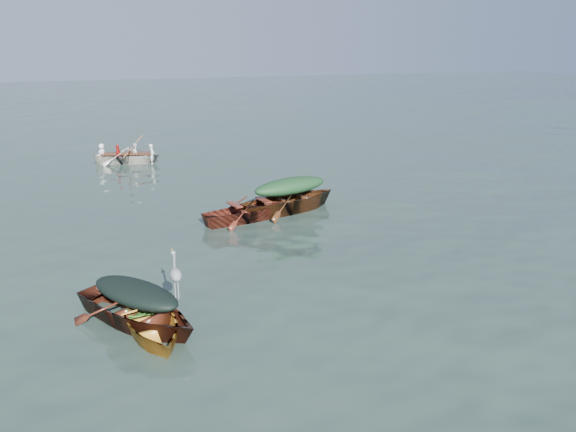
{
  "coord_description": "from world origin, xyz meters",
  "views": [
    {
      "loc": [
        -4.65,
        -12.58,
        5.18
      ],
      "look_at": [
        0.41,
        1.45,
        0.5
      ],
      "focal_mm": 35.0,
      "sensor_mm": 36.0,
      "label": 1
    }
  ],
  "objects_px": {
    "dark_covered_boat": "(138,325)",
    "rowed_boat": "(128,163)",
    "yellow_dinghy": "(151,332)",
    "heron": "(176,282)",
    "open_wooden_boat": "(250,220)",
    "green_tarp_boat": "(290,211)"
  },
  "relations": [
    {
      "from": "yellow_dinghy",
      "to": "open_wooden_boat",
      "type": "relative_size",
      "value": 0.77
    },
    {
      "from": "rowed_boat",
      "to": "yellow_dinghy",
      "type": "bearing_deg",
      "value": -168.17
    },
    {
      "from": "green_tarp_boat",
      "to": "dark_covered_boat",
      "type": "bearing_deg",
      "value": 122.43
    },
    {
      "from": "yellow_dinghy",
      "to": "heron",
      "type": "height_order",
      "value": "heron"
    },
    {
      "from": "open_wooden_boat",
      "to": "heron",
      "type": "xyz_separation_m",
      "value": [
        -3.08,
        -5.82,
        0.88
      ]
    },
    {
      "from": "open_wooden_boat",
      "to": "heron",
      "type": "bearing_deg",
      "value": 139.36
    },
    {
      "from": "dark_covered_boat",
      "to": "open_wooden_boat",
      "type": "bearing_deg",
      "value": 20.66
    },
    {
      "from": "yellow_dinghy",
      "to": "green_tarp_boat",
      "type": "xyz_separation_m",
      "value": [
        5.08,
        6.37,
        0.0
      ]
    },
    {
      "from": "rowed_boat",
      "to": "heron",
      "type": "xyz_separation_m",
      "value": [
        -0.29,
        -15.49,
        0.88
      ]
    },
    {
      "from": "dark_covered_boat",
      "to": "open_wooden_boat",
      "type": "distance_m",
      "value": 6.74
    },
    {
      "from": "green_tarp_boat",
      "to": "open_wooden_boat",
      "type": "distance_m",
      "value": 1.52
    },
    {
      "from": "yellow_dinghy",
      "to": "rowed_boat",
      "type": "height_order",
      "value": "rowed_boat"
    },
    {
      "from": "yellow_dinghy",
      "to": "rowed_boat",
      "type": "relative_size",
      "value": 0.8
    },
    {
      "from": "yellow_dinghy",
      "to": "heron",
      "type": "xyz_separation_m",
      "value": [
        0.54,
        0.13,
        0.88
      ]
    },
    {
      "from": "open_wooden_boat",
      "to": "rowed_boat",
      "type": "relative_size",
      "value": 1.04
    },
    {
      "from": "yellow_dinghy",
      "to": "rowed_boat",
      "type": "distance_m",
      "value": 15.64
    },
    {
      "from": "open_wooden_boat",
      "to": "yellow_dinghy",
      "type": "bearing_deg",
      "value": 135.93
    },
    {
      "from": "rowed_boat",
      "to": "heron",
      "type": "height_order",
      "value": "heron"
    },
    {
      "from": "rowed_boat",
      "to": "green_tarp_boat",
      "type": "bearing_deg",
      "value": -140.44
    },
    {
      "from": "heron",
      "to": "yellow_dinghy",
      "type": "bearing_deg",
      "value": -174.81
    },
    {
      "from": "dark_covered_boat",
      "to": "rowed_boat",
      "type": "relative_size",
      "value": 1.0
    },
    {
      "from": "open_wooden_boat",
      "to": "heron",
      "type": "distance_m",
      "value": 6.64
    }
  ]
}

